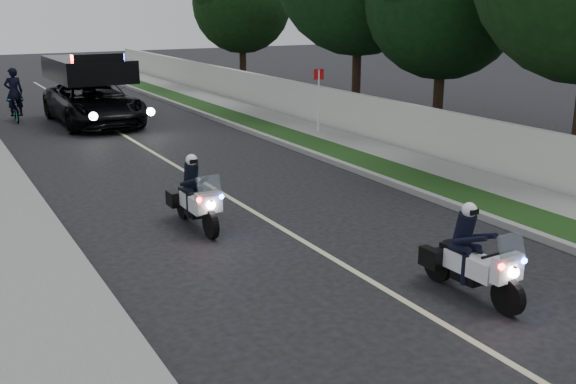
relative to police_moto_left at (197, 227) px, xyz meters
name	(u,v)px	position (x,y,z in m)	size (l,w,h in m)	color
ground	(406,302)	(1.52, -4.99, 0.00)	(120.00, 120.00, 0.00)	black
curb_right	(306,152)	(5.62, 5.01, 0.07)	(0.20, 60.00, 0.15)	gray
grass_verge	(326,149)	(6.32, 5.01, 0.08)	(1.20, 60.00, 0.16)	#193814
sidewalk_right	(359,145)	(7.62, 5.01, 0.08)	(1.40, 60.00, 0.16)	gray
property_wall	(385,122)	(8.62, 5.01, 0.75)	(0.22, 60.00, 1.50)	beige
curb_left	(27,185)	(-2.58, 5.01, 0.07)	(0.20, 60.00, 0.15)	gray
lane_marking	(181,169)	(1.52, 5.01, 0.00)	(0.12, 50.00, 0.01)	#BFB78C
police_moto_left	(197,227)	(0.00, 0.00, 0.00)	(0.64, 1.81, 1.54)	silver
police_moto_right	(469,296)	(2.53, -5.30, 0.00)	(0.63, 1.80, 1.53)	silver
police_suv	(95,124)	(1.19, 13.63, 0.00)	(2.81, 6.06, 2.95)	black
bicycle	(17,121)	(-1.36, 15.83, 0.00)	(0.63, 1.79, 0.94)	black
cyclist	(17,121)	(-1.36, 15.83, 0.00)	(0.68, 0.46, 1.90)	black
sign_post	(318,135)	(7.52, 7.40, 0.00)	(0.38, 0.38, 2.41)	#AC1A0C
tree_right_b	(574,170)	(11.10, -0.46, 0.00)	(6.58, 6.58, 10.97)	#153712
tree_right_c	(436,134)	(11.35, 5.58, 0.00)	(5.39, 5.39, 8.98)	black
tree_right_d	(355,115)	(11.19, 10.42, 0.00)	(6.79, 6.79, 11.32)	#113513
tree_right_e	(243,88)	(11.11, 21.15, 0.00)	(5.28, 5.28, 8.81)	black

